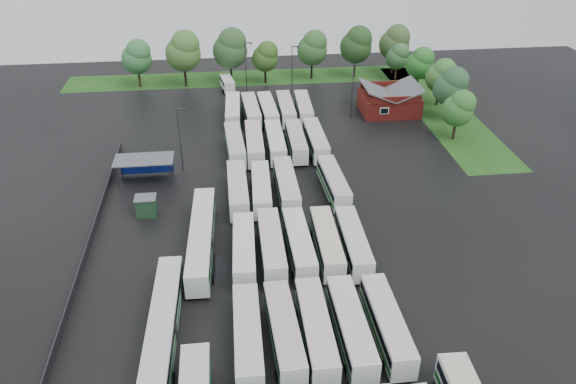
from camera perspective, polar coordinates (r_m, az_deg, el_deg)
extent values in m
plane|color=black|center=(63.72, -0.55, -7.48)|extent=(160.00, 160.00, 0.00)
cube|color=maroon|center=(104.28, 10.24, 8.84)|extent=(10.00, 8.00, 3.40)
cube|color=#4C4F51|center=(102.70, 9.01, 10.17)|extent=(5.07, 8.60, 2.19)
cube|color=#4C4F51|center=(104.11, 11.71, 10.19)|extent=(5.07, 8.60, 2.19)
cube|color=maroon|center=(99.94, 10.97, 9.17)|extent=(9.00, 0.20, 1.20)
cube|color=silver|center=(100.02, 9.77, 8.13)|extent=(1.60, 0.12, 1.20)
cylinder|color=#2D2D30|center=(80.94, -16.93, 1.41)|extent=(0.16, 0.16, 3.40)
cylinder|color=#2D2D30|center=(79.87, -11.87, 1.73)|extent=(0.16, 0.16, 3.40)
cylinder|color=#2D2D30|center=(83.73, -16.63, 2.47)|extent=(0.16, 0.16, 3.40)
cylinder|color=#2D2D30|center=(82.69, -11.72, 2.79)|extent=(0.16, 0.16, 3.40)
cube|color=#4C4F51|center=(80.92, -14.46, 3.23)|extent=(8.20, 4.20, 0.15)
cube|color=navy|center=(83.44, -14.16, 2.66)|extent=(7.60, 0.08, 2.60)
cube|color=#17381E|center=(74.03, -14.20, -1.42)|extent=(2.50, 2.00, 2.50)
cube|color=#4C4F51|center=(73.37, -14.32, -0.55)|extent=(2.70, 2.20, 0.12)
cube|color=#1D4C14|center=(121.56, -2.92, 11.54)|extent=(80.00, 10.00, 0.01)
cube|color=#1D4C14|center=(108.11, 15.30, 8.05)|extent=(10.00, 50.00, 0.01)
cube|color=#2D2D30|center=(71.71, -19.25, -4.04)|extent=(0.10, 50.00, 1.20)
cube|color=silver|center=(53.04, -4.12, -14.43)|extent=(2.58, 11.72, 2.68)
cube|color=black|center=(52.66, -4.14, -14.01)|extent=(2.63, 11.25, 0.86)
cube|color=#1E602A|center=(53.46, -4.09, -14.88)|extent=(2.63, 11.49, 0.59)
cube|color=#B6B4B1|center=(52.07, -4.17, -13.34)|extent=(2.48, 11.37, 0.12)
cylinder|color=black|center=(51.44, -3.83, -18.41)|extent=(2.48, 0.94, 0.94)
cylinder|color=black|center=(56.67, -4.27, -12.74)|extent=(2.48, 0.94, 0.94)
cube|color=silver|center=(53.36, -0.39, -14.02)|extent=(2.90, 11.64, 2.65)
cube|color=black|center=(52.99, -0.40, -13.61)|extent=(2.94, 11.18, 0.85)
cube|color=#185B28|center=(53.77, -0.39, -14.47)|extent=(2.94, 11.41, 0.58)
cube|color=#B4A799|center=(52.41, -0.40, -12.95)|extent=(2.79, 11.29, 0.12)
cylinder|color=black|center=(51.78, 0.08, -17.91)|extent=(2.45, 0.92, 0.92)
cylinder|color=black|center=(56.94, -0.80, -12.39)|extent=(2.45, 0.92, 0.92)
cube|color=silver|center=(53.56, 2.85, -13.79)|extent=(2.48, 11.83, 2.71)
cube|color=black|center=(53.19, 2.87, -13.37)|extent=(2.54, 11.36, 0.87)
cube|color=#1E4F24|center=(53.98, 2.84, -14.25)|extent=(2.53, 11.59, 0.60)
cube|color=beige|center=(52.59, 2.89, -12.70)|extent=(2.38, 11.47, 0.12)
cylinder|color=black|center=(51.96, 3.50, -17.75)|extent=(2.51, 0.95, 0.95)
cylinder|color=black|center=(57.21, 2.21, -12.15)|extent=(2.51, 0.95, 0.95)
cube|color=silver|center=(54.04, 6.40, -13.49)|extent=(2.59, 11.89, 2.72)
cube|color=black|center=(53.67, 6.43, -13.07)|extent=(2.65, 11.42, 0.87)
cube|color=#175825|center=(54.46, 6.36, -13.94)|extent=(2.64, 11.65, 0.60)
cube|color=beige|center=(53.08, 6.48, -12.39)|extent=(2.49, 11.53, 0.12)
cylinder|color=black|center=(52.45, 7.22, -17.40)|extent=(2.52, 0.95, 0.95)
cylinder|color=black|center=(57.66, 5.51, -11.88)|extent=(2.52, 0.95, 0.95)
cube|color=silver|center=(54.90, 10.00, -13.04)|extent=(2.51, 11.62, 2.66)
cube|color=black|center=(54.54, 10.06, -12.64)|extent=(2.56, 11.15, 0.85)
cube|color=#1A4F22|center=(55.30, 9.95, -13.48)|extent=(2.56, 11.38, 0.58)
cube|color=beige|center=(53.98, 10.14, -11.98)|extent=(2.41, 11.27, 0.12)
cylinder|color=black|center=(53.36, 10.97, -16.77)|extent=(2.46, 0.93, 0.93)
cylinder|color=black|center=(58.40, 8.91, -11.54)|extent=(2.46, 0.93, 0.93)
cube|color=silver|center=(63.34, -4.49, -5.87)|extent=(2.81, 11.60, 2.64)
cube|color=black|center=(63.03, -4.51, -5.48)|extent=(2.85, 11.14, 0.84)
cube|color=#1E5F2B|center=(63.69, -4.47, -6.29)|extent=(2.85, 11.37, 0.58)
cube|color=silver|center=(62.55, -4.54, -4.85)|extent=(2.70, 11.25, 0.12)
cylinder|color=black|center=(61.23, -4.27, -8.89)|extent=(2.45, 0.92, 0.92)
cylinder|color=black|center=(67.11, -4.59, -4.93)|extent=(2.45, 0.92, 0.92)
cube|color=silver|center=(63.71, -1.69, -5.47)|extent=(2.51, 11.87, 2.72)
cube|color=black|center=(63.39, -1.70, -5.08)|extent=(2.57, 11.39, 0.87)
cube|color=#135A1D|center=(64.06, -1.68, -5.91)|extent=(2.56, 11.63, 0.60)
cube|color=beige|center=(62.90, -1.71, -4.43)|extent=(2.41, 11.51, 0.12)
cylinder|color=black|center=(61.52, -1.35, -8.56)|extent=(2.52, 0.95, 0.95)
cylinder|color=black|center=(67.58, -1.96, -4.54)|extent=(2.52, 0.95, 0.95)
cube|color=silver|center=(63.95, 1.13, -5.34)|extent=(2.64, 11.71, 2.67)
cube|color=black|center=(63.64, 1.13, -4.95)|extent=(2.69, 11.24, 0.86)
cube|color=#1A5222|center=(64.29, 1.12, -5.77)|extent=(2.69, 11.48, 0.59)
cube|color=silver|center=(63.15, 1.14, -4.32)|extent=(2.54, 11.36, 0.12)
cylinder|color=black|center=(61.81, 1.57, -8.35)|extent=(2.48, 0.93, 0.93)
cylinder|color=black|center=(67.74, 0.70, -4.43)|extent=(2.48, 0.93, 0.93)
cube|color=silver|center=(64.43, 3.97, -5.14)|extent=(2.61, 11.58, 2.64)
cube|color=black|center=(64.12, 3.98, -4.75)|extent=(2.66, 11.12, 0.85)
cube|color=#1D5E2B|center=(64.77, 3.95, -5.56)|extent=(2.65, 11.35, 0.58)
cube|color=beige|center=(63.64, 4.01, -4.13)|extent=(2.51, 11.23, 0.12)
cylinder|color=black|center=(62.33, 4.52, -8.08)|extent=(2.45, 0.92, 0.92)
cylinder|color=black|center=(68.16, 3.39, -4.26)|extent=(2.45, 0.92, 0.92)
cube|color=silver|center=(64.69, 6.64, -5.12)|extent=(2.64, 11.61, 2.65)
cube|color=black|center=(64.39, 6.67, -4.74)|extent=(2.69, 11.15, 0.85)
cube|color=#20582C|center=(65.03, 6.61, -5.54)|extent=(2.68, 11.38, 0.58)
cube|color=#BBBBBB|center=(63.91, 6.71, -4.12)|extent=(2.54, 11.26, 0.12)
cylinder|color=black|center=(62.62, 7.30, -8.05)|extent=(2.46, 0.93, 0.93)
cylinder|color=black|center=(68.39, 5.91, -4.24)|extent=(2.46, 0.93, 0.93)
cube|color=silver|center=(74.64, -5.13, 0.26)|extent=(2.56, 11.93, 2.73)
cube|color=black|center=(74.37, -5.15, 0.62)|extent=(2.61, 11.45, 0.87)
cube|color=#1C5C24|center=(74.94, -5.11, -0.14)|extent=(2.61, 11.69, 0.60)
cube|color=#B8B6B4|center=(73.94, -5.18, 1.20)|extent=(2.46, 11.57, 0.12)
cylinder|color=black|center=(72.08, -4.97, -2.19)|extent=(2.53, 0.95, 0.95)
cylinder|color=black|center=(78.63, -5.19, 0.78)|extent=(2.53, 0.95, 0.95)
cube|color=silver|center=(74.67, -2.73, 0.30)|extent=(2.83, 11.55, 2.63)
cube|color=black|center=(74.41, -2.74, 0.66)|extent=(2.87, 11.09, 0.84)
cube|color=#185727|center=(74.96, -2.72, -0.08)|extent=(2.87, 11.32, 0.58)
cube|color=silver|center=(74.00, -2.76, 1.22)|extent=(2.73, 11.20, 0.11)
cylinder|color=black|center=(72.22, -2.49, -2.04)|extent=(2.44, 0.92, 0.92)
cylinder|color=black|center=(78.50, -2.91, 0.80)|extent=(2.44, 0.92, 0.92)
cube|color=silver|center=(75.29, -0.17, 0.67)|extent=(2.52, 11.94, 2.73)
cube|color=black|center=(75.02, -0.17, 1.04)|extent=(2.58, 11.46, 0.88)
cube|color=#174F1F|center=(75.59, -0.17, 0.28)|extent=(2.57, 11.70, 0.60)
cube|color=#BEB2A6|center=(74.60, -0.17, 1.62)|extent=(2.42, 11.58, 0.12)
cylinder|color=black|center=(72.73, 0.17, -1.74)|extent=(2.54, 0.95, 0.95)
cylinder|color=black|center=(79.26, -0.47, 1.17)|extent=(2.54, 0.95, 0.95)
cube|color=silver|center=(76.36, 4.65, 0.96)|extent=(2.82, 11.53, 2.62)
cube|color=black|center=(76.11, 4.67, 1.31)|extent=(2.86, 11.07, 0.84)
cube|color=#145F21|center=(76.65, 4.63, 0.59)|extent=(2.85, 11.30, 0.58)
cube|color=#B8AEA1|center=(75.71, 4.69, 1.86)|extent=(2.71, 11.18, 0.11)
cylinder|color=black|center=(73.94, 5.13, -1.31)|extent=(2.43, 0.92, 0.92)
cylinder|color=black|center=(80.14, 4.13, 1.42)|extent=(2.43, 0.92, 0.92)
cube|color=silver|center=(86.93, -5.43, 4.79)|extent=(3.01, 11.86, 2.70)
cube|color=black|center=(86.70, -5.44, 5.12)|extent=(3.05, 11.40, 0.86)
cube|color=#235B2B|center=(87.19, -5.41, 4.44)|extent=(3.05, 11.63, 0.59)
cube|color=#B5ADA5|center=(86.34, -5.47, 5.63)|extent=(2.90, 11.51, 0.12)
cylinder|color=black|center=(84.16, -5.30, 2.87)|extent=(2.50, 0.94, 0.94)
cylinder|color=black|center=(90.91, -5.47, 5.04)|extent=(2.50, 0.94, 0.94)
cube|color=silver|center=(87.09, -3.43, 4.95)|extent=(2.67, 12.01, 2.75)
cube|color=black|center=(86.86, -3.44, 5.28)|extent=(2.72, 11.53, 0.88)
cube|color=#155421|center=(87.35, -3.42, 4.59)|extent=(2.71, 11.77, 0.60)
cube|color=beige|center=(86.49, -3.46, 5.80)|extent=(2.56, 11.65, 0.12)
cylinder|color=black|center=(84.26, -3.24, 3.00)|extent=(2.55, 0.96, 0.96)
cylinder|color=black|center=(91.14, -3.56, 5.20)|extent=(2.55, 0.96, 0.96)
cube|color=silver|center=(87.35, -1.29, 5.06)|extent=(2.50, 11.76, 2.69)
cube|color=black|center=(87.12, -1.30, 5.38)|extent=(2.56, 11.29, 0.86)
cube|color=#184F22|center=(87.61, -1.29, 4.71)|extent=(2.55, 11.52, 0.59)
cube|color=silver|center=(86.77, -1.31, 5.89)|extent=(2.40, 11.40, 0.12)
cylinder|color=black|center=(84.59, -1.04, 3.15)|extent=(2.50, 0.94, 0.94)
cylinder|color=black|center=(91.31, -1.51, 5.29)|extent=(2.50, 0.94, 0.94)
cube|color=silver|center=(87.82, 0.83, 5.18)|extent=(2.50, 11.49, 2.63)
cube|color=black|center=(87.60, 0.83, 5.49)|extent=(2.55, 11.03, 0.84)
cube|color=#245C2C|center=(88.07, 0.82, 4.83)|extent=(2.54, 11.26, 0.58)
cube|color=#B4A794|center=(87.25, 0.83, 5.98)|extent=(2.40, 11.14, 0.11)
cylinder|color=black|center=(85.13, 1.13, 3.33)|extent=(2.44, 0.92, 0.92)
cylinder|color=black|center=(91.67, 0.53, 5.40)|extent=(2.44, 0.92, 0.92)
cube|color=silver|center=(88.16, 2.83, 5.28)|extent=(2.57, 11.82, 2.70)
cube|color=black|center=(87.94, 2.84, 5.60)|extent=(2.63, 11.35, 0.87)
cube|color=#1B4D24|center=(88.42, 2.82, 4.93)|extent=(2.62, 11.59, 0.59)
cube|color=#B7B2AD|center=(87.58, 2.85, 6.11)|extent=(2.47, 11.47, 0.12)
cylinder|color=black|center=(85.41, 3.20, 3.39)|extent=(2.51, 0.94, 0.94)
cylinder|color=black|center=(92.11, 2.44, 5.51)|extent=(2.51, 0.94, 0.94)
cube|color=silver|center=(99.62, -5.62, 8.20)|extent=(2.89, 11.85, 2.70)
cube|color=black|center=(99.42, -5.63, 8.49)|extent=(2.93, 11.38, 0.86)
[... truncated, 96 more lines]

